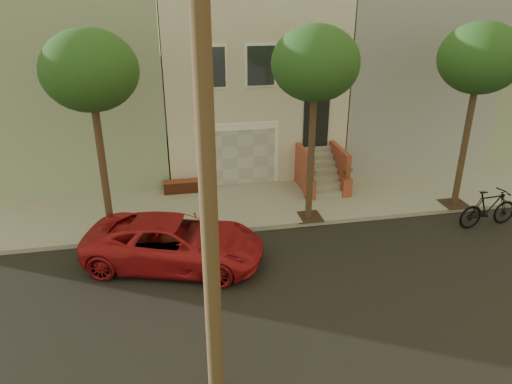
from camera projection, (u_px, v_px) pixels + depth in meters
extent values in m
plane|color=black|center=(314.00, 289.00, 12.90)|extent=(90.00, 90.00, 0.00)
cube|color=gray|center=(270.00, 204.00, 17.67)|extent=(40.00, 3.70, 0.15)
cube|color=beige|center=(242.00, 76.00, 21.48)|extent=(7.00, 8.00, 7.00)
cube|color=gray|center=(83.00, 82.00, 20.28)|extent=(6.50, 8.00, 7.00)
cube|color=gray|center=(385.00, 71.00, 22.69)|extent=(6.50, 8.00, 7.00)
cube|color=gray|center=(507.00, 67.00, 23.83)|extent=(6.50, 8.00, 7.00)
cube|color=white|center=(237.00, 154.00, 18.66)|extent=(3.20, 0.12, 2.50)
cube|color=#B7B7B2|center=(238.00, 157.00, 18.64)|extent=(2.90, 0.06, 2.20)
cube|color=gray|center=(246.00, 204.00, 17.48)|extent=(3.20, 3.70, 0.02)
cube|color=brown|center=(182.00, 186.00, 18.40)|extent=(1.40, 0.45, 0.44)
cube|color=black|center=(316.00, 122.00, 18.70)|extent=(1.00, 0.06, 2.00)
cube|color=#3F4751|center=(211.00, 67.00, 17.10)|extent=(1.00, 0.06, 1.40)
cube|color=white|center=(211.00, 67.00, 17.12)|extent=(1.15, 0.05, 1.55)
cube|color=#3F4751|center=(261.00, 66.00, 17.42)|extent=(1.00, 0.06, 1.40)
cube|color=white|center=(261.00, 66.00, 17.44)|extent=(1.15, 0.05, 1.55)
cube|color=#3F4751|center=(309.00, 64.00, 17.74)|extent=(1.00, 0.06, 1.40)
cube|color=white|center=(309.00, 64.00, 17.76)|extent=(1.15, 0.05, 1.55)
cube|color=gray|center=(328.00, 194.00, 18.02)|extent=(1.20, 0.28, 0.20)
cube|color=gray|center=(325.00, 186.00, 18.19)|extent=(1.20, 0.28, 0.20)
cube|color=gray|center=(323.00, 179.00, 18.36)|extent=(1.20, 0.28, 0.20)
cube|color=gray|center=(321.00, 171.00, 18.53)|extent=(1.20, 0.28, 0.20)
cube|color=gray|center=(319.00, 164.00, 18.70)|extent=(1.20, 0.28, 0.20)
cube|color=gray|center=(317.00, 157.00, 18.87)|extent=(1.20, 0.28, 0.20)
cube|color=gray|center=(316.00, 150.00, 19.04)|extent=(1.20, 0.28, 0.20)
cube|color=brown|center=(304.00, 170.00, 18.36)|extent=(0.18, 1.96, 1.60)
cube|color=brown|center=(339.00, 168.00, 18.61)|extent=(0.18, 1.96, 1.60)
cube|color=brown|center=(310.00, 190.00, 17.75)|extent=(0.35, 0.35, 0.70)
imported|color=#183F16|center=(311.00, 175.00, 17.52)|extent=(0.40, 0.35, 0.45)
cube|color=brown|center=(346.00, 187.00, 18.00)|extent=(0.35, 0.35, 0.70)
imported|color=#183F16|center=(347.00, 173.00, 17.77)|extent=(0.41, 0.35, 0.45)
cube|color=#2D2116|center=(112.00, 234.00, 15.36)|extent=(0.90, 0.90, 0.02)
cylinder|color=#3C2B1B|center=(104.00, 173.00, 14.52)|extent=(0.22, 0.22, 4.20)
ellipsoid|color=#183F16|center=(90.00, 70.00, 13.29)|extent=(2.70, 2.57, 2.29)
cube|color=#2D2116|center=(308.00, 217.00, 16.51)|extent=(0.90, 0.90, 0.02)
cylinder|color=#3C2B1B|center=(311.00, 159.00, 15.67)|extent=(0.22, 0.22, 4.20)
ellipsoid|color=#183F16|center=(316.00, 63.00, 14.44)|extent=(2.70, 2.57, 2.29)
cube|color=#2D2116|center=(454.00, 204.00, 17.48)|extent=(0.90, 0.90, 0.02)
cylinder|color=#3C2B1B|center=(464.00, 149.00, 16.64)|extent=(0.22, 0.22, 4.20)
ellipsoid|color=#183F16|center=(480.00, 58.00, 15.41)|extent=(2.70, 2.57, 2.29)
cylinder|color=#43301F|center=(207.00, 162.00, 7.48)|extent=(0.30, 0.30, 10.00)
imported|color=#AA171D|center=(175.00, 242.00, 13.81)|extent=(5.57, 3.77, 1.42)
imported|color=black|center=(489.00, 208.00, 15.96)|extent=(2.23, 0.80, 1.32)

